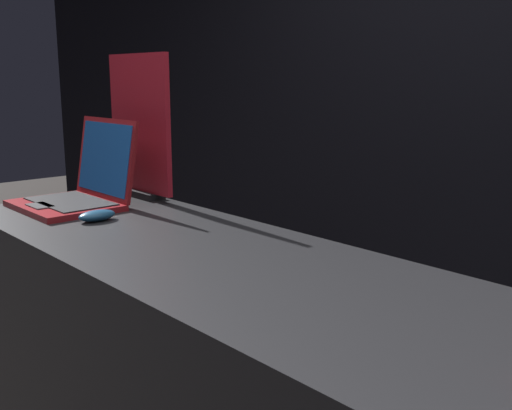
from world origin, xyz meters
name	(u,v)px	position (x,y,z in m)	size (l,w,h in m)	color
laptop_front	(81,186)	(-0.93, 0.33, 0.99)	(0.37, 0.33, 0.30)	maroon
mouse_front	(97,215)	(-0.69, 0.26, 0.94)	(0.06, 0.12, 0.03)	navy
promo_stand_front	(140,130)	(-0.93, 0.57, 1.17)	(0.37, 0.07, 0.52)	black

